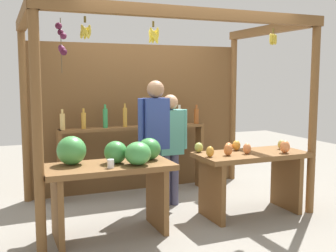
% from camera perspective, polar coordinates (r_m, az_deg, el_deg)
% --- Properties ---
extents(ground_plane, '(12.00, 12.00, 0.00)m').
position_cam_1_polar(ground_plane, '(5.58, -0.76, -11.05)').
color(ground_plane, gray).
rests_on(ground_plane, ground).
extents(market_stall, '(3.40, 1.99, 2.44)m').
position_cam_1_polar(market_stall, '(5.74, -2.53, 3.75)').
color(market_stall, brown).
rests_on(market_stall, ground).
extents(fruit_counter_left, '(1.38, 0.69, 1.09)m').
position_cam_1_polar(fruit_counter_left, '(4.48, -7.96, -6.03)').
color(fruit_counter_left, brown).
rests_on(fruit_counter_left, ground).
extents(fruit_counter_right, '(1.38, 0.66, 0.94)m').
position_cam_1_polar(fruit_counter_right, '(5.22, 11.32, -5.70)').
color(fruit_counter_right, brown).
rests_on(fruit_counter_right, ground).
extents(bottle_shelf_unit, '(2.18, 0.22, 1.34)m').
position_cam_1_polar(bottle_shelf_unit, '(5.99, -4.59, -1.82)').
color(bottle_shelf_unit, brown).
rests_on(bottle_shelf_unit, ground).
extents(vendor_man, '(0.48, 0.23, 1.67)m').
position_cam_1_polar(vendor_man, '(5.33, -1.72, -0.79)').
color(vendor_man, '#3D405B').
rests_on(vendor_man, ground).
extents(vendor_woman, '(0.48, 0.20, 1.48)m').
position_cam_1_polar(vendor_woman, '(5.43, 0.33, -2.00)').
color(vendor_woman, '#494A6A').
rests_on(vendor_woman, ground).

